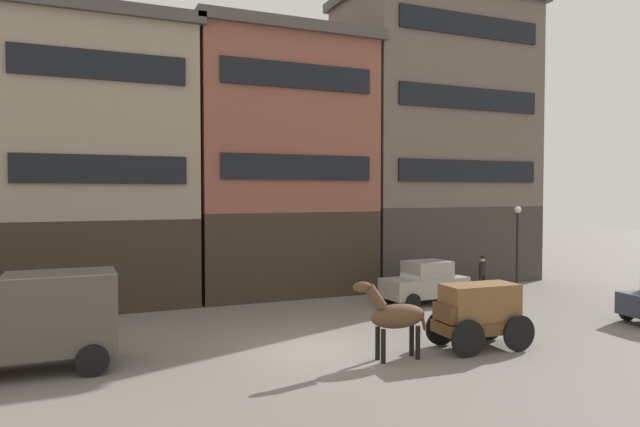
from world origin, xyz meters
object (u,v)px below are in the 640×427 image
draft_horse (395,316)px  streetlamp_curbside (517,237)px  delivery_truck_near (37,319)px  pedestrian_officer (482,273)px  cargo_wagon (478,311)px  sedan_dark (425,282)px

draft_horse → streetlamp_curbside: size_ratio=0.57×
delivery_truck_near → streetlamp_curbside: 20.86m
draft_horse → pedestrian_officer: size_ratio=1.31×
cargo_wagon → streetlamp_curbside: 10.95m
cargo_wagon → streetlamp_curbside: (8.13, 7.17, 1.52)m
delivery_truck_near → sedan_dark: size_ratio=1.15×
sedan_dark → pedestrian_officer: 4.00m
delivery_truck_near → pedestrian_officer: size_ratio=2.43×
sedan_dark → streetlamp_curbside: size_ratio=0.92×
draft_horse → pedestrian_officer: 12.00m
cargo_wagon → streetlamp_curbside: bearing=41.4°
delivery_truck_near → streetlamp_curbside: streetlamp_curbside is taller
cargo_wagon → streetlamp_curbside: streetlamp_curbside is taller
sedan_dark → streetlamp_curbside: (5.62, 0.59, 1.76)m
cargo_wagon → pedestrian_officer: size_ratio=1.66×
pedestrian_officer → delivery_truck_near: bearing=-165.8°
delivery_truck_near → pedestrian_officer: 19.21m
delivery_truck_near → pedestrian_officer: bearing=14.2°
streetlamp_curbside → delivery_truck_near: bearing=-168.0°
cargo_wagon → pedestrian_officer: cargo_wagon is taller
draft_horse → sedan_dark: size_ratio=0.62×
cargo_wagon → draft_horse: bearing=179.9°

